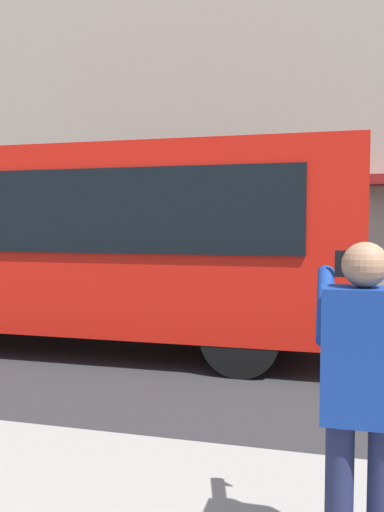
{
  "coord_description": "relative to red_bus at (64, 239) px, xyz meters",
  "views": [
    {
      "loc": [
        -1.19,
        7.56,
        1.94
      ],
      "look_at": [
        0.77,
        -0.01,
        1.45
      ],
      "focal_mm": 36.65,
      "sensor_mm": 36.0,
      "label": 1
    }
  ],
  "objects": [
    {
      "name": "pedestrian_photographer",
      "position": [
        -4.24,
        4.92,
        -0.54
      ],
      "size": [
        0.53,
        0.52,
        1.7
      ],
      "color": "#1E2347",
      "rests_on": "sidewalk_curb"
    },
    {
      "name": "ground_plane",
      "position": [
        -2.87,
        -0.02,
        -1.68
      ],
      "size": [
        60.0,
        60.0,
        0.0
      ],
      "primitive_type": "plane",
      "color": "#2B2B2D"
    },
    {
      "name": "red_bus",
      "position": [
        0.0,
        0.0,
        0.0
      ],
      "size": [
        9.05,
        2.54,
        3.08
      ],
      "color": "red",
      "rests_on": "ground_plane"
    },
    {
      "name": "building_facade_far",
      "position": [
        -2.88,
        -6.81,
        4.3
      ],
      "size": [
        28.0,
        1.55,
        12.0
      ],
      "color": "#A89E8E",
      "rests_on": "ground_plane"
    }
  ]
}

